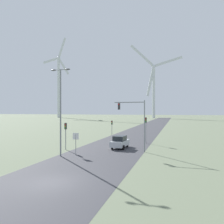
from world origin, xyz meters
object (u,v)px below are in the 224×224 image
(streetlamp, at_px, (61,102))
(wind_turbine_far_left, at_px, (59,82))
(traffic_light_post_near_right, at_px, (146,124))
(traffic_light_post_mid_left, at_px, (112,124))
(traffic_light_post_near_left, at_px, (66,130))
(wind_turbine_left, at_px, (154,85))
(car_approaching, at_px, (120,142))
(traffic_light_mast_overhead, at_px, (135,116))
(stop_sign_near, at_px, (76,140))

(streetlamp, height_order, wind_turbine_far_left, wind_turbine_far_left)
(streetlamp, bearing_deg, traffic_light_post_near_right, 57.73)
(traffic_light_post_near_right, distance_m, wind_turbine_far_left, 156.22)
(traffic_light_post_mid_left, xyz_separation_m, wind_turbine_far_left, (-80.66, 114.83, 27.54))
(streetlamp, height_order, traffic_light_post_near_left, streetlamp)
(streetlamp, distance_m, wind_turbine_left, 147.89)
(car_approaching, bearing_deg, traffic_light_mast_overhead, -38.52)
(streetlamp, relative_size, stop_sign_near, 3.85)
(traffic_light_post_mid_left, distance_m, traffic_light_mast_overhead, 20.29)
(wind_turbine_left, bearing_deg, traffic_light_post_near_right, -84.83)
(traffic_light_post_near_left, bearing_deg, traffic_light_post_near_right, 43.14)
(traffic_light_mast_overhead, bearing_deg, traffic_light_post_mid_left, 115.36)
(wind_turbine_far_left, bearing_deg, wind_turbine_left, 5.92)
(wind_turbine_left, bearing_deg, traffic_light_post_near_left, -89.20)
(streetlamp, height_order, traffic_light_post_mid_left, streetlamp)
(traffic_light_post_near_left, height_order, traffic_light_mast_overhead, traffic_light_mast_overhead)
(streetlamp, relative_size, wind_turbine_left, 0.19)
(traffic_light_post_mid_left, bearing_deg, wind_turbine_left, 91.39)
(stop_sign_near, xyz_separation_m, traffic_light_post_near_left, (-3.02, 2.96, 0.86))
(traffic_light_post_near_left, bearing_deg, traffic_light_mast_overhead, 8.50)
(stop_sign_near, relative_size, traffic_light_post_mid_left, 0.83)
(streetlamp, xyz_separation_m, traffic_light_post_mid_left, (-0.55, 23.69, -4.10))
(wind_turbine_far_left, bearing_deg, traffic_light_post_near_left, -59.35)
(traffic_light_post_near_right, height_order, car_approaching, traffic_light_post_near_right)
(traffic_light_mast_overhead, distance_m, wind_turbine_far_left, 162.17)
(stop_sign_near, xyz_separation_m, traffic_light_mast_overhead, (6.59, 4.40, 2.91))
(traffic_light_post_near_right, bearing_deg, car_approaching, -116.90)
(traffic_light_post_near_right, xyz_separation_m, wind_turbine_left, (-12.03, 133.12, 22.62))
(car_approaching, distance_m, wind_turbine_far_left, 159.75)
(traffic_light_post_near_left, bearing_deg, wind_turbine_far_left, 120.65)
(traffic_light_post_near_left, distance_m, wind_turbine_left, 144.39)
(car_approaching, bearing_deg, wind_turbine_left, 93.72)
(stop_sign_near, height_order, traffic_light_mast_overhead, traffic_light_mast_overhead)
(traffic_light_post_mid_left, height_order, wind_turbine_far_left, wind_turbine_far_left)
(streetlamp, distance_m, traffic_light_mast_overhead, 9.91)
(wind_turbine_far_left, bearing_deg, traffic_light_mast_overhead, -56.13)
(traffic_light_mast_overhead, bearing_deg, traffic_light_post_near_left, -171.50)
(stop_sign_near, height_order, wind_turbine_far_left, wind_turbine_far_left)
(streetlamp, distance_m, wind_turbine_far_left, 162.28)
(stop_sign_near, bearing_deg, wind_turbine_far_left, 121.04)
(wind_turbine_left, bearing_deg, traffic_light_post_mid_left, -88.61)
(streetlamp, relative_size, traffic_light_post_near_right, 2.41)
(traffic_light_mast_overhead, bearing_deg, streetlamp, -145.76)
(traffic_light_post_near_left, distance_m, traffic_light_post_mid_left, 19.66)
(traffic_light_post_near_left, height_order, traffic_light_post_near_right, traffic_light_post_near_right)
(traffic_light_mast_overhead, height_order, wind_turbine_far_left, wind_turbine_far_left)
(wind_turbine_far_left, bearing_deg, traffic_light_post_near_right, -54.34)
(wind_turbine_far_left, bearing_deg, car_approaching, -56.49)
(traffic_light_post_near_left, relative_size, wind_turbine_far_left, 0.06)
(traffic_light_post_mid_left, bearing_deg, wind_turbine_far_left, 125.09)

